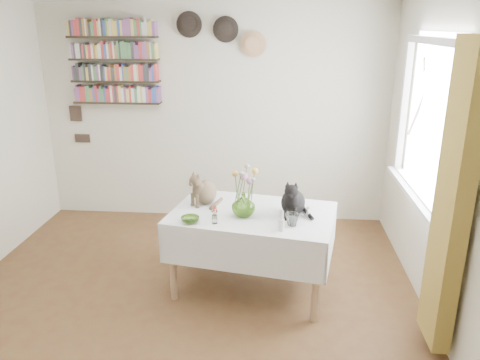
# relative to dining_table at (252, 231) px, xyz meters

# --- Properties ---
(room) EXTENTS (4.08, 4.58, 2.58)m
(room) POSITION_rel_dining_table_xyz_m (-0.55, -0.61, 0.70)
(room) COLOR brown
(room) RESTS_ON ground
(window) EXTENTS (0.12, 1.52, 1.32)m
(window) POSITION_rel_dining_table_xyz_m (1.42, 0.19, 0.85)
(window) COLOR white
(window) RESTS_ON room
(curtain) EXTENTS (0.12, 0.38, 2.10)m
(curtain) POSITION_rel_dining_table_xyz_m (1.35, -0.73, 0.60)
(curtain) COLOR brown
(curtain) RESTS_ON room
(dining_table) EXTENTS (1.50, 1.11, 0.73)m
(dining_table) POSITION_rel_dining_table_xyz_m (0.00, 0.00, 0.00)
(dining_table) COLOR white
(dining_table) RESTS_ON room
(tabby_cat) EXTENTS (0.34, 0.34, 0.32)m
(tabby_cat) POSITION_rel_dining_table_xyz_m (-0.43, 0.19, 0.34)
(tabby_cat) COLOR brown
(tabby_cat) RESTS_ON dining_table
(black_cat) EXTENTS (0.27, 0.32, 0.33)m
(black_cat) POSITION_rel_dining_table_xyz_m (0.34, -0.02, 0.35)
(black_cat) COLOR black
(black_cat) RESTS_ON dining_table
(flower_vase) EXTENTS (0.26, 0.26, 0.21)m
(flower_vase) POSITION_rel_dining_table_xyz_m (-0.07, -0.09, 0.28)
(flower_vase) COLOR #83B744
(flower_vase) RESTS_ON dining_table
(green_bowl) EXTENTS (0.18, 0.18, 0.05)m
(green_bowl) POSITION_rel_dining_table_xyz_m (-0.49, -0.26, 0.20)
(green_bowl) COLOR #83B744
(green_bowl) RESTS_ON dining_table
(drinking_glass) EXTENTS (0.13, 0.13, 0.11)m
(drinking_glass) POSITION_rel_dining_table_xyz_m (0.33, -0.25, 0.23)
(drinking_glass) COLOR white
(drinking_glass) RESTS_ON dining_table
(candlestick) EXTENTS (0.05, 0.05, 0.17)m
(candlestick) POSITION_rel_dining_table_xyz_m (0.24, -0.36, 0.24)
(candlestick) COLOR white
(candlestick) RESTS_ON dining_table
(berry_jar) EXTENTS (0.04, 0.04, 0.18)m
(berry_jar) POSITION_rel_dining_table_xyz_m (-0.29, -0.26, 0.26)
(berry_jar) COLOR white
(berry_jar) RESTS_ON dining_table
(porcelain_figurine) EXTENTS (0.05, 0.05, 0.10)m
(porcelain_figurine) POSITION_rel_dining_table_xyz_m (0.46, -0.06, 0.22)
(porcelain_figurine) COLOR white
(porcelain_figurine) RESTS_ON dining_table
(flower_bouquet) EXTENTS (0.17, 0.13, 0.39)m
(flower_bouquet) POSITION_rel_dining_table_xyz_m (-0.07, -0.08, 0.52)
(flower_bouquet) COLOR #4C7233
(flower_bouquet) RESTS_ON flower_vase
(bookshelf_unit) EXTENTS (1.00, 0.16, 0.91)m
(bookshelf_unit) POSITION_rel_dining_table_xyz_m (-1.65, 1.55, 1.29)
(bookshelf_unit) COLOR black
(bookshelf_unit) RESTS_ON room
(wall_hats) EXTENTS (0.98, 0.09, 0.48)m
(wall_hats) POSITION_rel_dining_table_xyz_m (-0.43, 1.58, 1.62)
(wall_hats) COLOR black
(wall_hats) RESTS_ON room
(wall_art_plaques) EXTENTS (0.21, 0.02, 0.44)m
(wall_art_plaques) POSITION_rel_dining_table_xyz_m (-2.18, 1.62, 0.58)
(wall_art_plaques) COLOR #38281E
(wall_art_plaques) RESTS_ON room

